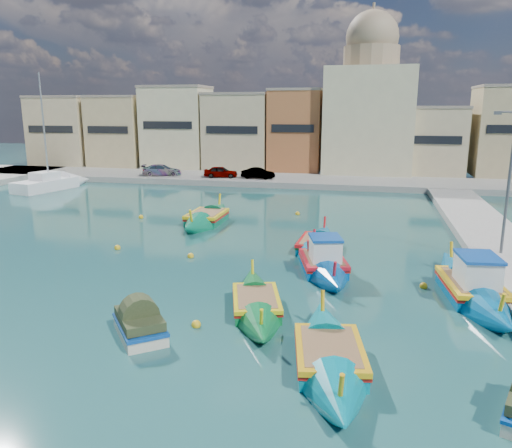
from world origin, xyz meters
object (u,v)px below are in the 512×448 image
(luzzu_blue_south, at_px, (256,305))
(luzzu_cyan_mid, at_px, (317,246))
(church_block, at_px, (369,105))
(tender_near, at_px, (140,326))
(luzzu_turquoise_cabin, at_px, (471,289))
(luzzu_blue_cabin, at_px, (323,264))
(luzzu_green, at_px, (207,219))
(quay_street_lamp, at_px, (508,182))
(yacht_north, at_px, (61,183))
(luzzu_cyan_south, at_px, (329,359))

(luzzu_blue_south, bearing_deg, luzzu_cyan_mid, 81.02)
(church_block, distance_m, tender_near, 47.87)
(luzzu_blue_south, bearing_deg, luzzu_turquoise_cabin, 21.84)
(luzzu_blue_cabin, distance_m, luzzu_green, 12.89)
(quay_street_lamp, xyz_separation_m, luzzu_turquoise_cabin, (-2.44, -5.80, -3.96))
(church_block, height_order, tender_near, church_block)
(luzzu_turquoise_cabin, bearing_deg, luzzu_blue_south, -158.16)
(church_block, xyz_separation_m, quay_street_lamp, (7.44, -34.00, -4.07))
(church_block, xyz_separation_m, luzzu_blue_south, (-3.87, -43.36, -8.17))
(quay_street_lamp, xyz_separation_m, luzzu_blue_cabin, (-9.11, -3.66, -3.98))
(luzzu_cyan_mid, xyz_separation_m, yacht_north, (-28.45, 17.59, 0.23))
(luzzu_blue_cabin, relative_size, yacht_north, 0.69)
(luzzu_turquoise_cabin, height_order, yacht_north, yacht_north)
(quay_street_lamp, distance_m, luzzu_blue_south, 15.24)
(church_block, relative_size, tender_near, 6.27)
(quay_street_lamp, bearing_deg, luzzu_green, 163.62)
(quay_street_lamp, height_order, tender_near, quay_street_lamp)
(luzzu_cyan_mid, relative_size, yacht_north, 0.67)
(luzzu_blue_cabin, bearing_deg, luzzu_cyan_south, -83.55)
(luzzu_turquoise_cabin, height_order, luzzu_cyan_mid, luzzu_turquoise_cabin)
(tender_near, height_order, yacht_north, yacht_north)
(luzzu_blue_south, relative_size, yacht_north, 0.65)
(tender_near, bearing_deg, quay_street_lamp, 40.19)
(luzzu_cyan_mid, height_order, luzzu_blue_south, luzzu_cyan_mid)
(church_block, relative_size, luzzu_turquoise_cabin, 1.91)
(luzzu_turquoise_cabin, bearing_deg, luzzu_cyan_mid, 141.35)
(tender_near, bearing_deg, luzzu_cyan_mid, 68.14)
(luzzu_blue_cabin, xyz_separation_m, yacht_north, (-29.15, 21.35, 0.13))
(luzzu_cyan_south, bearing_deg, church_block, 89.30)
(quay_street_lamp, distance_m, luzzu_blue_cabin, 10.59)
(luzzu_blue_cabin, bearing_deg, luzzu_cyan_mid, 100.64)
(luzzu_blue_south, bearing_deg, yacht_north, 134.90)
(luzzu_green, relative_size, yacht_north, 0.71)
(luzzu_turquoise_cabin, distance_m, yacht_north, 42.84)
(luzzu_cyan_south, relative_size, tender_near, 2.76)
(yacht_north, bearing_deg, luzzu_cyan_south, -45.68)
(luzzu_green, bearing_deg, luzzu_blue_cabin, -44.52)
(luzzu_green, bearing_deg, luzzu_cyan_mid, -31.90)
(quay_street_lamp, xyz_separation_m, yacht_north, (-38.27, 17.69, -3.85))
(luzzu_green, height_order, luzzu_blue_south, luzzu_green)
(luzzu_turquoise_cabin, bearing_deg, quay_street_lamp, 67.20)
(quay_street_lamp, relative_size, luzzu_cyan_mid, 0.97)
(luzzu_turquoise_cabin, bearing_deg, luzzu_cyan_south, -126.77)
(luzzu_blue_south, height_order, luzzu_cyan_south, luzzu_cyan_south)
(church_block, distance_m, yacht_north, 35.76)
(luzzu_turquoise_cabin, xyz_separation_m, tender_near, (-12.47, -6.80, 0.03))
(luzzu_turquoise_cabin, xyz_separation_m, yacht_north, (-35.83, 23.49, 0.11))
(luzzu_cyan_mid, height_order, luzzu_green, luzzu_green)
(luzzu_green, xyz_separation_m, luzzu_blue_south, (6.99, -14.74, -0.06))
(church_block, distance_m, luzzu_blue_cabin, 38.55)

